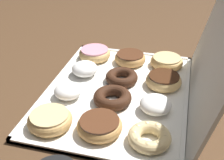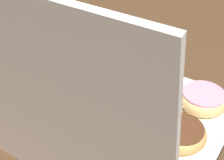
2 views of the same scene
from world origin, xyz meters
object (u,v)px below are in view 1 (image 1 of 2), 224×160
object	(u,v)px
glazed_ring_donut_3	(50,120)
glazed_ring_donut_8	(167,61)
pink_frosted_donut_0	(95,53)
chocolate_frosted_donut_4	(130,58)
chocolate_frosted_donut_7	(100,126)
powdered_filled_donut_10	(156,104)
cruller_donut_11	(149,137)
donut_box	(117,93)
powdered_filled_donut_2	(68,91)
chocolate_cake_ring_donut_5	(123,77)
chocolate_frosted_donut_9	(164,80)
chocolate_cake_ring_donut_6	(114,98)
powdered_filled_donut_1	(85,69)

from	to	relation	value
glazed_ring_donut_3	glazed_ring_donut_8	xyz separation A→B (m)	(-0.41, 0.27, -0.00)
pink_frosted_donut_0	chocolate_frosted_donut_4	world-z (taller)	pink_frosted_donut_0
chocolate_frosted_donut_7	powdered_filled_donut_10	size ratio (longest dim) A/B	1.32
cruller_donut_11	chocolate_frosted_donut_4	bearing A→B (deg)	-161.75
pink_frosted_donut_0	chocolate_frosted_donut_7	size ratio (longest dim) A/B	1.00
donut_box	cruller_donut_11	xyz separation A→B (m)	(0.20, 0.13, 0.02)
chocolate_frosted_donut_4	cruller_donut_11	distance (m)	0.42
powdered_filled_donut_2	chocolate_cake_ring_donut_5	size ratio (longest dim) A/B	0.79
powdered_filled_donut_2	powdered_filled_donut_10	xyz separation A→B (m)	(0.00, 0.27, 0.00)
glazed_ring_donut_3	chocolate_frosted_donut_4	bearing A→B (deg)	161.73
powdered_filled_donut_10	donut_box	bearing A→B (deg)	-118.86
chocolate_cake_ring_donut_5	glazed_ring_donut_8	bearing A→B (deg)	138.02
cruller_donut_11	chocolate_frosted_donut_7	bearing A→B (deg)	-93.41
chocolate_frosted_donut_9	powdered_filled_donut_10	world-z (taller)	powdered_filled_donut_10
chocolate_frosted_donut_9	chocolate_cake_ring_donut_5	bearing A→B (deg)	-86.18
glazed_ring_donut_8	cruller_donut_11	world-z (taller)	glazed_ring_donut_8
chocolate_cake_ring_donut_6	powdered_filled_donut_10	size ratio (longest dim) A/B	1.27
chocolate_cake_ring_donut_6	chocolate_frosted_donut_9	distance (m)	0.19
donut_box	chocolate_cake_ring_donut_5	bearing A→B (deg)	176.08
pink_frosted_donut_0	glazed_ring_donut_3	size ratio (longest dim) A/B	0.99
powdered_filled_donut_2	cruller_donut_11	distance (m)	0.30
powdered_filled_donut_2	chocolate_frosted_donut_7	bearing A→B (deg)	47.78
cruller_donut_11	chocolate_cake_ring_donut_6	bearing A→B (deg)	-137.93
chocolate_cake_ring_donut_5	chocolate_frosted_donut_9	distance (m)	0.13
donut_box	glazed_ring_donut_8	world-z (taller)	glazed_ring_donut_8
chocolate_frosted_donut_9	powdered_filled_donut_1	bearing A→B (deg)	-90.51
powdered_filled_donut_10	chocolate_frosted_donut_7	bearing A→B (deg)	-45.93
powdered_filled_donut_2	powdered_filled_donut_10	distance (m)	0.27
pink_frosted_donut_0	chocolate_cake_ring_donut_5	distance (m)	0.20
chocolate_cake_ring_donut_6	chocolate_frosted_donut_7	bearing A→B (deg)	-0.78
powdered_filled_donut_1	chocolate_frosted_donut_9	world-z (taller)	powdered_filled_donut_1
glazed_ring_donut_3	chocolate_frosted_donut_9	size ratio (longest dim) A/B	1.04
chocolate_frosted_donut_7	donut_box	bearing A→B (deg)	-179.37
powdered_filled_donut_1	glazed_ring_donut_3	world-z (taller)	powdered_filled_donut_1
chocolate_cake_ring_donut_6	glazed_ring_donut_8	size ratio (longest dim) A/B	0.98
powdered_filled_donut_1	glazed_ring_donut_8	xyz separation A→B (m)	(-0.13, 0.27, -0.00)
chocolate_frosted_donut_4	chocolate_cake_ring_donut_5	bearing A→B (deg)	2.16
donut_box	pink_frosted_donut_0	size ratio (longest dim) A/B	4.79
chocolate_frosted_donut_7	chocolate_frosted_donut_9	bearing A→B (deg)	152.91
chocolate_cake_ring_donut_5	chocolate_frosted_donut_7	xyz separation A→B (m)	(0.26, -0.00, 0.00)
powdered_filled_donut_1	chocolate_cake_ring_donut_5	world-z (taller)	powdered_filled_donut_1
chocolate_cake_ring_donut_6	chocolate_frosted_donut_7	world-z (taller)	chocolate_frosted_donut_7
glazed_ring_donut_3	cruller_donut_11	size ratio (longest dim) A/B	1.10
chocolate_cake_ring_donut_5	chocolate_frosted_donut_9	bearing A→B (deg)	93.82
donut_box	chocolate_frosted_donut_9	size ratio (longest dim) A/B	4.96
powdered_filled_donut_2	cruller_donut_11	bearing A→B (deg)	63.34
donut_box	chocolate_cake_ring_donut_6	world-z (taller)	chocolate_cake_ring_donut_6
donut_box	chocolate_frosted_donut_7	size ratio (longest dim) A/B	4.81
chocolate_cake_ring_donut_5	chocolate_frosted_donut_7	size ratio (longest dim) A/B	0.90
powdered_filled_donut_1	chocolate_frosted_donut_9	bearing A→B (deg)	89.49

